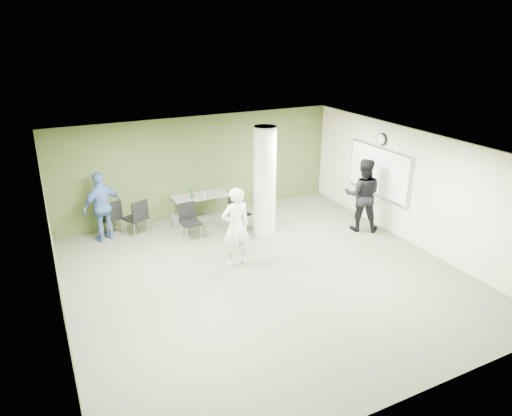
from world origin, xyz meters
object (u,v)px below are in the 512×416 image
chair_back_left (112,215)px  man_black (363,195)px  man_blue (103,207)px  folding_table (201,197)px  woman_white (236,227)px

chair_back_left → man_black: 6.44m
chair_back_left → man_black: man_black is taller
man_black → man_blue: size_ratio=1.09×
man_black → folding_table: bearing=0.2°
woman_white → man_blue: woman_white is taller
man_blue → chair_back_left: bearing=-163.7°
folding_table → man_black: 4.33m
man_black → man_blue: bearing=14.2°
folding_table → man_blue: size_ratio=0.86×
chair_back_left → woman_white: woman_white is taller
woman_white → man_blue: (-2.44, 2.60, -0.02)m
folding_table → man_blue: (-2.59, -0.14, 0.21)m
folding_table → chair_back_left: (-2.37, 0.02, -0.12)m
woman_white → man_blue: bearing=-48.3°
woman_white → man_black: (3.71, 0.30, 0.05)m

